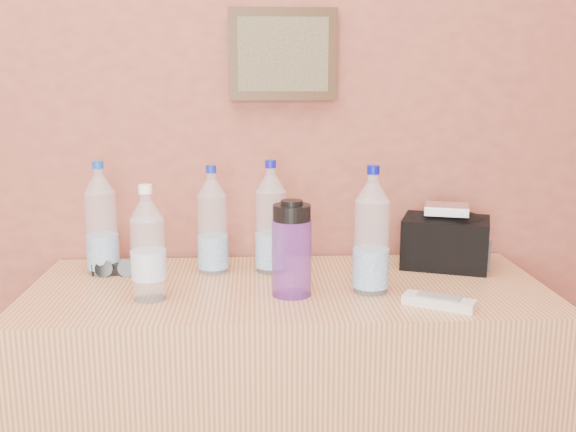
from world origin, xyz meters
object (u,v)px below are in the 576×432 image
object	(u,v)px
pet_large_b	(212,226)
sunglasses	(116,269)
ac_remote	(439,302)
pet_large_c	(271,223)
pet_small	(148,250)
pet_large_d	(371,237)
pet_large_a	(101,224)
toiletry_bag	(445,239)
dresser	(288,430)
nalgene_bottle	(292,249)
foil_packet	(447,209)

from	to	relation	value
pet_large_b	sunglasses	bearing A→B (deg)	-176.09
sunglasses	ac_remote	xyz separation A→B (m)	(0.80, -0.29, -0.01)
pet_large_c	pet_small	bearing A→B (deg)	-144.10
pet_large_c	pet_large_d	bearing A→B (deg)	-38.09
pet_large_a	pet_large_d	size ratio (longest dim) A/B	0.97
pet_large_b	pet_small	size ratio (longest dim) A/B	1.06
pet_large_c	toiletry_bag	world-z (taller)	pet_large_c
dresser	pet_large_d	distance (m)	0.59
nalgene_bottle	sunglasses	distance (m)	0.51
dresser	foil_packet	distance (m)	0.74
pet_large_b	pet_large_d	world-z (taller)	pet_large_d
pet_large_b	ac_remote	xyz separation A→B (m)	(0.54, -0.30, -0.12)
dresser	nalgene_bottle	world-z (taller)	nalgene_bottle
ac_remote	toiletry_bag	xyz separation A→B (m)	(0.11, 0.33, 0.07)
foil_packet	pet_large_d	bearing A→B (deg)	-142.59
nalgene_bottle	ac_remote	world-z (taller)	nalgene_bottle
sunglasses	pet_large_c	bearing A→B (deg)	1.54
pet_large_b	ac_remote	size ratio (longest dim) A/B	1.79
pet_large_d	nalgene_bottle	bearing A→B (deg)	-175.93
pet_large_a	nalgene_bottle	distance (m)	0.54
toiletry_bag	sunglasses	bearing A→B (deg)	-157.57
nalgene_bottle	sunglasses	world-z (taller)	nalgene_bottle
nalgene_bottle	toiletry_bag	world-z (taller)	nalgene_bottle
sunglasses	foil_packet	bearing A→B (deg)	-0.07
toiletry_bag	foil_packet	bearing A→B (deg)	-89.44
pet_large_a	ac_remote	xyz separation A→B (m)	(0.83, -0.32, -0.12)
pet_large_c	sunglasses	size ratio (longest dim) A/B	2.41
ac_remote	foil_packet	world-z (taller)	foil_packet
pet_large_b	toiletry_bag	size ratio (longest dim) A/B	1.27
pet_large_d	nalgene_bottle	world-z (taller)	pet_large_d
toiletry_bag	nalgene_bottle	bearing A→B (deg)	-133.31
pet_large_b	pet_large_c	size ratio (longest dim) A/B	0.96
nalgene_bottle	dresser	bearing A→B (deg)	93.66
nalgene_bottle	pet_large_d	bearing A→B (deg)	4.07
dresser	pet_large_d	size ratio (longest dim) A/B	4.16
ac_remote	toiletry_bag	world-z (taller)	toiletry_bag
pet_large_c	pet_large_d	xyz separation A→B (m)	(0.24, -0.19, 0.00)
pet_large_c	foil_packet	bearing A→B (deg)	-0.63
nalgene_bottle	ac_remote	size ratio (longest dim) A/B	1.43
pet_large_b	ac_remote	world-z (taller)	pet_large_b
pet_large_d	nalgene_bottle	distance (m)	0.20
dresser	pet_large_b	size ratio (longest dim) A/B	4.47
pet_large_b	toiletry_bag	xyz separation A→B (m)	(0.65, 0.02, -0.05)
pet_small	ac_remote	bearing A→B (deg)	-7.61
ac_remote	pet_large_b	bearing A→B (deg)	-178.99
pet_large_d	pet_small	bearing A→B (deg)	-177.23
pet_small	nalgene_bottle	size ratio (longest dim) A/B	1.18
pet_large_a	ac_remote	size ratio (longest dim) A/B	1.86
pet_large_c	pet_large_d	size ratio (longest dim) A/B	0.97
dresser	ac_remote	size ratio (longest dim) A/B	7.99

